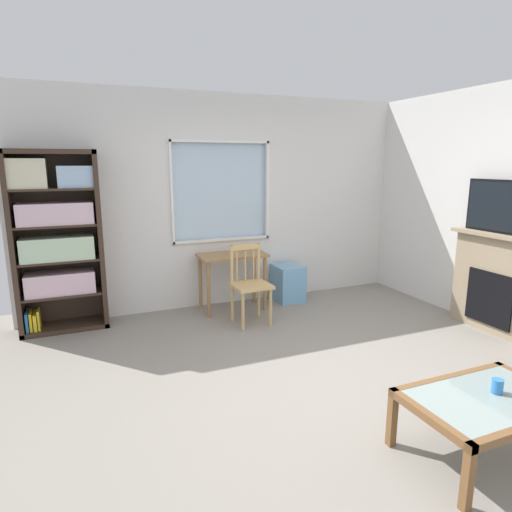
{
  "coord_description": "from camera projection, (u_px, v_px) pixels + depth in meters",
  "views": [
    {
      "loc": [
        -1.76,
        -2.84,
        1.82
      ],
      "look_at": [
        -0.16,
        0.98,
        0.93
      ],
      "focal_mm": 30.6,
      "sensor_mm": 36.0,
      "label": 1
    }
  ],
  "objects": [
    {
      "name": "sippy_cup",
      "position": [
        497.0,
        386.0,
        2.74
      ],
      "size": [
        0.07,
        0.07,
        0.09
      ],
      "primitive_type": "cylinder",
      "color": "#337FD6",
      "rests_on": "coffee_table"
    },
    {
      "name": "tv",
      "position": [
        505.0,
        207.0,
        4.51
      ],
      "size": [
        0.06,
        0.89,
        0.56
      ],
      "color": "black",
      "rests_on": "fireplace"
    },
    {
      "name": "wall_back_with_window",
      "position": [
        222.0,
        203.0,
        5.57
      ],
      "size": [
        4.96,
        0.15,
        2.65
      ],
      "color": "silver",
      "rests_on": "ground"
    },
    {
      "name": "plastic_drawer_unit",
      "position": [
        288.0,
        283.0,
        5.83
      ],
      "size": [
        0.35,
        0.4,
        0.48
      ],
      "primitive_type": "cube",
      "color": "#72ADDB",
      "rests_on": "ground"
    },
    {
      "name": "bookshelf",
      "position": [
        56.0,
        236.0,
        4.67
      ],
      "size": [
        0.9,
        0.38,
        1.95
      ],
      "color": "#38281E",
      "rests_on": "ground"
    },
    {
      "name": "desk_under_window",
      "position": [
        232.0,
        264.0,
        5.41
      ],
      "size": [
        0.83,
        0.45,
        0.71
      ],
      "color": "#A37547",
      "rests_on": "ground"
    },
    {
      "name": "fireplace",
      "position": [
        497.0,
        283.0,
        4.69
      ],
      "size": [
        0.26,
        1.11,
        1.09
      ],
      "color": "tan",
      "rests_on": "ground"
    },
    {
      "name": "coffee_table",
      "position": [
        487.0,
        405.0,
        2.71
      ],
      "size": [
        0.99,
        0.65,
        0.4
      ],
      "color": "#8C9E99",
      "rests_on": "ground"
    },
    {
      "name": "wooden_chair",
      "position": [
        250.0,
        284.0,
        4.98
      ],
      "size": [
        0.43,
        0.42,
        0.9
      ],
      "color": "tan",
      "rests_on": "ground"
    },
    {
      "name": "ground",
      "position": [
        319.0,
        388.0,
        3.61
      ],
      "size": [
        5.96,
        5.97,
        0.02
      ],
      "primitive_type": "cube",
      "color": "gray"
    }
  ]
}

